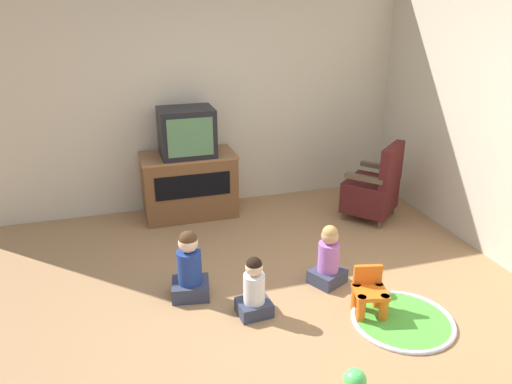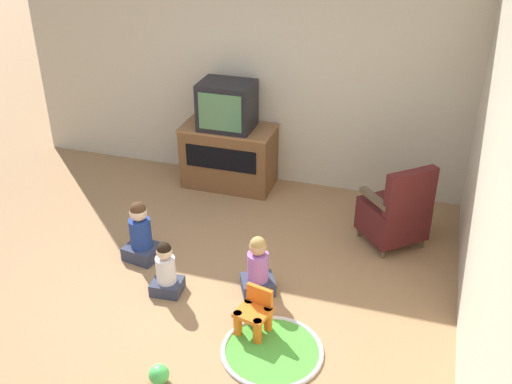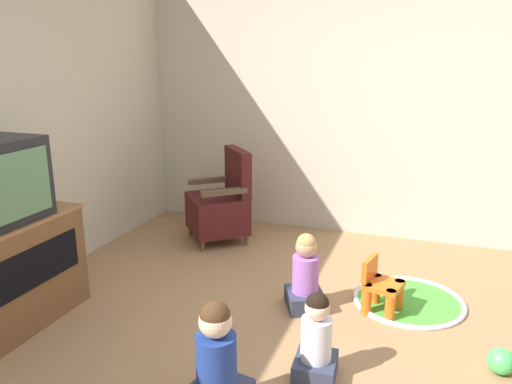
# 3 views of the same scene
# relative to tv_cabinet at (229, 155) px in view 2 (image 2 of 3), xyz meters

# --- Properties ---
(ground_plane) EXTENTS (30.00, 30.00, 0.00)m
(ground_plane) POSITION_rel_tv_cabinet_xyz_m (0.38, -2.21, -0.38)
(ground_plane) COLOR #9E754C
(wall_back) EXTENTS (5.38, 0.12, 2.81)m
(wall_back) POSITION_rel_tv_cabinet_xyz_m (0.07, 0.35, 1.02)
(wall_back) COLOR beige
(wall_back) RESTS_ON ground_plane
(wall_right) EXTENTS (0.12, 5.63, 2.81)m
(wall_right) POSITION_rel_tv_cabinet_xyz_m (2.70, -2.40, 1.02)
(wall_right) COLOR beige
(wall_right) RESTS_ON ground_plane
(tv_cabinet) EXTENTS (1.06, 0.56, 0.74)m
(tv_cabinet) POSITION_rel_tv_cabinet_xyz_m (0.00, 0.00, 0.00)
(tv_cabinet) COLOR brown
(tv_cabinet) RESTS_ON ground_plane
(television) EXTENTS (0.60, 0.46, 0.53)m
(television) POSITION_rel_tv_cabinet_xyz_m (0.00, -0.03, 0.62)
(television) COLOR black
(television) RESTS_ON tv_cabinet
(black_armchair) EXTENTS (0.75, 0.75, 0.90)m
(black_armchair) POSITION_rel_tv_cabinet_xyz_m (1.99, -0.71, -0.02)
(black_armchair) COLOR brown
(black_armchair) RESTS_ON ground_plane
(yellow_kid_chair) EXTENTS (0.31, 0.30, 0.39)m
(yellow_kid_chair) POSITION_rel_tv_cabinet_xyz_m (1.05, -2.35, -0.21)
(yellow_kid_chair) COLOR orange
(yellow_kid_chair) RESTS_ON ground_plane
(play_mat) EXTENTS (0.82, 0.82, 0.04)m
(play_mat) POSITION_rel_tv_cabinet_xyz_m (1.26, -2.54, -0.37)
(play_mat) COLOR green
(play_mat) RESTS_ON ground_plane
(child_watching_left) EXTENTS (0.37, 0.36, 0.57)m
(child_watching_left) POSITION_rel_tv_cabinet_xyz_m (0.92, -1.83, -0.14)
(child_watching_left) COLOR #33384C
(child_watching_left) RESTS_ON ground_plane
(child_watching_center) EXTENTS (0.28, 0.25, 0.52)m
(child_watching_center) POSITION_rel_tv_cabinet_xyz_m (0.15, -2.09, -0.16)
(child_watching_center) COLOR #33384C
(child_watching_center) RESTS_ON ground_plane
(child_watching_right) EXTENTS (0.36, 0.33, 0.62)m
(child_watching_right) POSITION_rel_tv_cabinet_xyz_m (-0.30, -1.68, -0.11)
(child_watching_right) COLOR #33384C
(child_watching_right) RESTS_ON ground_plane
(toy_ball) EXTENTS (0.15, 0.15, 0.15)m
(toy_ball) POSITION_rel_tv_cabinet_xyz_m (0.54, -3.09, -0.30)
(toy_ball) COLOR #4CCC59
(toy_ball) RESTS_ON ground_plane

